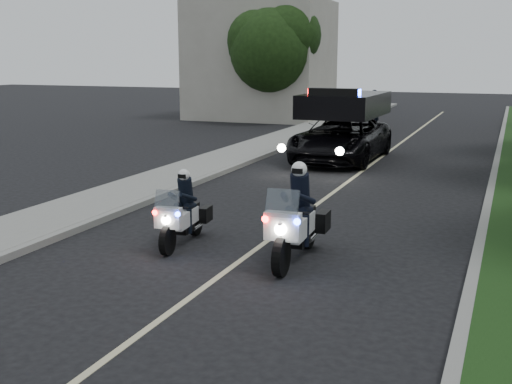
# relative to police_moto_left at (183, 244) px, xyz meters

# --- Properties ---
(ground) EXTENTS (120.00, 120.00, 0.00)m
(ground) POSITION_rel_police_moto_left_xyz_m (1.51, 0.13, 0.00)
(ground) COLOR black
(ground) RESTS_ON ground
(curb_right) EXTENTS (0.20, 60.00, 0.15)m
(curb_right) POSITION_rel_police_moto_left_xyz_m (5.61, 10.13, 0.07)
(curb_right) COLOR gray
(curb_right) RESTS_ON ground
(curb_left) EXTENTS (0.20, 60.00, 0.15)m
(curb_left) POSITION_rel_police_moto_left_xyz_m (-2.59, 10.13, 0.07)
(curb_left) COLOR gray
(curb_left) RESTS_ON ground
(sidewalk_left) EXTENTS (2.00, 60.00, 0.16)m
(sidewalk_left) POSITION_rel_police_moto_left_xyz_m (-3.69, 10.13, 0.08)
(sidewalk_left) COLOR gray
(sidewalk_left) RESTS_ON ground
(building_far) EXTENTS (8.00, 6.00, 7.00)m
(building_far) POSITION_rel_police_moto_left_xyz_m (-8.49, 26.13, 3.50)
(building_far) COLOR #A8A396
(building_far) RESTS_ON ground
(lane_marking) EXTENTS (0.12, 50.00, 0.01)m
(lane_marking) POSITION_rel_police_moto_left_xyz_m (1.51, 10.13, 0.00)
(lane_marking) COLOR #BFB78C
(lane_marking) RESTS_ON ground
(police_moto_left) EXTENTS (0.81, 1.86, 1.53)m
(police_moto_left) POSITION_rel_police_moto_left_xyz_m (0.00, 0.00, 0.00)
(police_moto_left) COLOR silver
(police_moto_left) RESTS_ON ground
(police_moto_right) EXTENTS (0.85, 2.21, 1.85)m
(police_moto_right) POSITION_rel_police_moto_left_xyz_m (2.47, -0.17, 0.00)
(police_moto_right) COLOR silver
(police_moto_right) RESTS_ON ground
(police_suv) EXTENTS (2.82, 5.92, 2.86)m
(police_suv) POSITION_rel_police_moto_left_xyz_m (0.27, 11.74, 0.00)
(police_suv) COLOR black
(police_suv) RESTS_ON ground
(bicycle) EXTENTS (0.64, 1.72, 0.89)m
(bicycle) POSITION_rel_police_moto_left_xyz_m (-0.66, 22.05, 0.00)
(bicycle) COLOR black
(bicycle) RESTS_ON ground
(cyclist) EXTENTS (0.69, 0.46, 1.89)m
(cyclist) POSITION_rel_police_moto_left_xyz_m (-0.66, 22.05, 0.00)
(cyclist) COLOR black
(cyclist) RESTS_ON ground
(tree_left_near) EXTENTS (5.58, 5.58, 7.90)m
(tree_left_near) POSITION_rel_police_moto_left_xyz_m (-6.86, 23.64, 0.00)
(tree_left_near) COLOR #1D3A13
(tree_left_near) RESTS_ON ground
(tree_left_far) EXTENTS (6.20, 6.20, 8.80)m
(tree_left_far) POSITION_rel_police_moto_left_xyz_m (-7.72, 25.17, 0.00)
(tree_left_far) COLOR black
(tree_left_far) RESTS_ON ground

